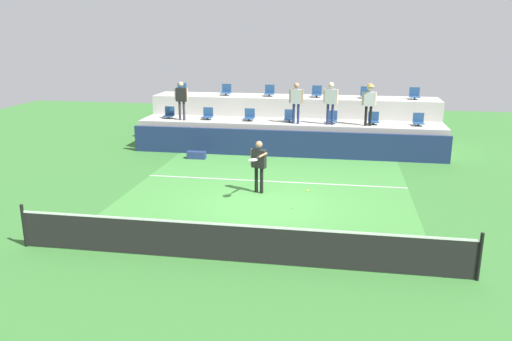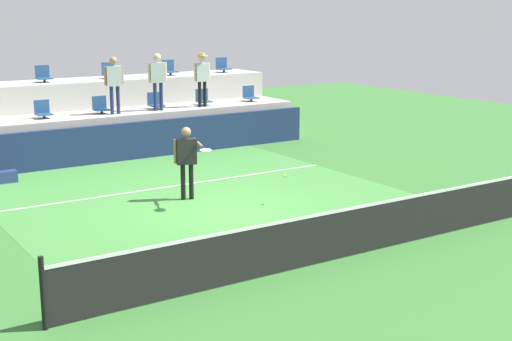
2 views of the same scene
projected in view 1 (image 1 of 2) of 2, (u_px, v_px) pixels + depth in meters
The scene contains 27 objects.
ground_plane at pixel (263, 204), 15.39m from camera, with size 40.00×40.00×0.00m, color #336B2D.
court_inner_paint at pixel (268, 194), 16.34m from camera, with size 9.00×10.00×0.01m, color #3D7F38.
court_service_line at pixel (273, 181), 17.67m from camera, with size 9.00×0.06×0.00m, color white.
tennis_net at pixel (235, 242), 11.46m from camera, with size 10.48×0.08×1.07m.
sponsor_backboard at pixel (285, 144), 20.94m from camera, with size 13.00×0.16×1.10m, color navy.
seating_tier_lower at pixel (289, 136), 22.15m from camera, with size 13.00×1.80×1.25m, color #ADAAA3.
seating_tier_upper at pixel (293, 119), 23.75m from camera, with size 13.00×1.80×2.10m, color #ADAAA3.
stadium_chair_lower_far_left at pixel (169, 113), 22.74m from camera, with size 0.44×0.40×0.52m.
stadium_chair_lower_left at pixel (208, 115), 22.45m from camera, with size 0.44×0.40×0.52m.
stadium_chair_lower_mid_left at pixel (249, 116), 22.15m from camera, with size 0.44×0.40×0.52m.
stadium_chair_lower_center at pixel (289, 117), 21.86m from camera, with size 0.44×0.40×0.52m.
stadium_chair_lower_mid_right at pixel (332, 118), 21.57m from camera, with size 0.44×0.40×0.52m.
stadium_chair_lower_right at pixel (373, 119), 21.29m from camera, with size 0.44×0.40×0.52m.
stadium_chair_lower_far_right at pixel (418, 120), 21.00m from camera, with size 0.44×0.40×0.52m.
stadium_chair_upper_far_left at pixel (181, 90), 24.21m from camera, with size 0.44×0.40×0.52m.
stadium_chair_upper_left at pixel (226, 91), 23.86m from camera, with size 0.44×0.40×0.52m.
stadium_chair_upper_mid_left at pixel (269, 91), 23.53m from camera, with size 0.44×0.40×0.52m.
stadium_chair_upper_mid_right at pixel (317, 92), 23.18m from camera, with size 0.44×0.40×0.52m.
stadium_chair_upper_right at pixel (365, 93), 22.82m from camera, with size 0.44×0.40×0.52m.
stadium_chair_upper_far_right at pixel (415, 94), 22.48m from camera, with size 0.44×0.40×0.52m.
tennis_player at pixel (259, 162), 16.16m from camera, with size 0.58×1.29×1.71m.
spectator_in_white at pixel (181, 97), 22.04m from camera, with size 0.59×0.23×1.67m.
spectator_leaning_on_rail at pixel (296, 99), 21.23m from camera, with size 0.60×0.25×1.71m.
spectator_in_grey at pixel (331, 99), 20.99m from camera, with size 0.61×0.26×1.76m.
spectator_with_hat at pixel (369, 100), 20.74m from camera, with size 0.58×0.40×1.71m.
tennis_ball at pixel (308, 190), 14.54m from camera, with size 0.07×0.07×0.07m.
equipment_bag at pixel (196, 155), 20.75m from camera, with size 0.76×0.28×0.30m, color navy.
Camera 1 is at (2.25, -14.38, 5.11)m, focal length 35.83 mm.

